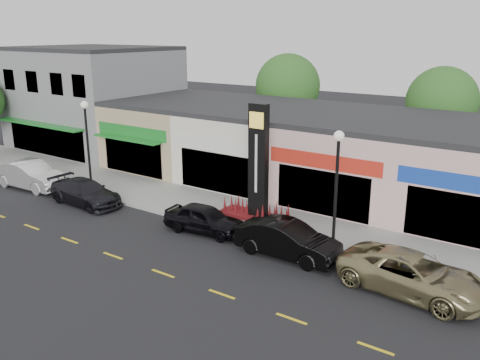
{
  "coord_description": "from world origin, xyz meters",
  "views": [
    {
      "loc": [
        16.3,
        -16.74,
        9.6
      ],
      "look_at": [
        2.01,
        4.0,
        2.13
      ],
      "focal_mm": 38.0,
      "sensor_mm": 36.0,
      "label": 1
    }
  ],
  "objects_px": {
    "pylon_sign": "(258,180)",
    "car_white_van": "(31,175)",
    "lamp_east_near": "(336,181)",
    "car_dark_sedan": "(85,192)",
    "lamp_west_near": "(87,137)",
    "car_black_conv": "(288,240)",
    "car_gold_suv": "(412,274)",
    "car_black_sedan": "(204,219)"
  },
  "relations": [
    {
      "from": "car_gold_suv",
      "to": "pylon_sign",
      "type": "bearing_deg",
      "value": 77.0
    },
    {
      "from": "lamp_west_near",
      "to": "pylon_sign",
      "type": "bearing_deg",
      "value": 8.77
    },
    {
      "from": "lamp_east_near",
      "to": "car_dark_sedan",
      "type": "xyz_separation_m",
      "value": [
        -14.57,
        -1.59,
        -2.78
      ]
    },
    {
      "from": "car_white_van",
      "to": "car_black_conv",
      "type": "distance_m",
      "value": 18.28
    },
    {
      "from": "car_white_van",
      "to": "car_gold_suv",
      "type": "bearing_deg",
      "value": -93.56
    },
    {
      "from": "lamp_west_near",
      "to": "car_black_sedan",
      "type": "distance_m",
      "value": 10.07
    },
    {
      "from": "lamp_west_near",
      "to": "car_gold_suv",
      "type": "height_order",
      "value": "lamp_west_near"
    },
    {
      "from": "pylon_sign",
      "to": "car_dark_sedan",
      "type": "bearing_deg",
      "value": -161.06
    },
    {
      "from": "car_black_sedan",
      "to": "pylon_sign",
      "type": "bearing_deg",
      "value": -32.58
    },
    {
      "from": "car_dark_sedan",
      "to": "car_black_sedan",
      "type": "bearing_deg",
      "value": -84.12
    },
    {
      "from": "car_white_van",
      "to": "car_gold_suv",
      "type": "relative_size",
      "value": 0.94
    },
    {
      "from": "pylon_sign",
      "to": "car_white_van",
      "type": "distance_m",
      "value": 15.3
    },
    {
      "from": "lamp_east_near",
      "to": "car_gold_suv",
      "type": "bearing_deg",
      "value": -18.75
    },
    {
      "from": "lamp_west_near",
      "to": "car_dark_sedan",
      "type": "bearing_deg",
      "value": -48.02
    },
    {
      "from": "lamp_west_near",
      "to": "car_black_sedan",
      "type": "relative_size",
      "value": 1.33
    },
    {
      "from": "car_dark_sedan",
      "to": "car_black_sedan",
      "type": "xyz_separation_m",
      "value": [
        8.2,
        0.56,
        0.0
      ]
    },
    {
      "from": "pylon_sign",
      "to": "car_black_conv",
      "type": "bearing_deg",
      "value": -40.29
    },
    {
      "from": "car_black_conv",
      "to": "car_gold_suv",
      "type": "distance_m",
      "value": 5.46
    },
    {
      "from": "pylon_sign",
      "to": "car_black_conv",
      "type": "height_order",
      "value": "pylon_sign"
    },
    {
      "from": "lamp_west_near",
      "to": "car_dark_sedan",
      "type": "relative_size",
      "value": 1.13
    },
    {
      "from": "car_dark_sedan",
      "to": "car_gold_suv",
      "type": "relative_size",
      "value": 0.87
    },
    {
      "from": "car_white_van",
      "to": "car_dark_sedan",
      "type": "relative_size",
      "value": 1.08
    },
    {
      "from": "lamp_west_near",
      "to": "lamp_east_near",
      "type": "xyz_separation_m",
      "value": [
        16.0,
        0.0,
        0.0
      ]
    },
    {
      "from": "car_black_sedan",
      "to": "car_white_van",
      "type": "bearing_deg",
      "value": 86.11
    },
    {
      "from": "pylon_sign",
      "to": "car_black_sedan",
      "type": "xyz_separation_m",
      "value": [
        -1.37,
        -2.73,
        -1.57
      ]
    },
    {
      "from": "lamp_east_near",
      "to": "car_white_van",
      "type": "distance_m",
      "value": 20.12
    },
    {
      "from": "pylon_sign",
      "to": "car_dark_sedan",
      "type": "distance_m",
      "value": 10.24
    },
    {
      "from": "car_dark_sedan",
      "to": "car_gold_suv",
      "type": "xyz_separation_m",
      "value": [
        18.4,
        0.29,
        0.07
      ]
    },
    {
      "from": "lamp_west_near",
      "to": "car_gold_suv",
      "type": "xyz_separation_m",
      "value": [
        19.83,
        -1.3,
        -2.71
      ]
    },
    {
      "from": "pylon_sign",
      "to": "car_white_van",
      "type": "xyz_separation_m",
      "value": [
        -14.89,
        -3.2,
        -1.42
      ]
    },
    {
      "from": "pylon_sign",
      "to": "car_black_conv",
      "type": "xyz_separation_m",
      "value": [
        3.38,
        -2.86,
        -1.49
      ]
    },
    {
      "from": "car_black_sedan",
      "to": "car_gold_suv",
      "type": "xyz_separation_m",
      "value": [
        10.21,
        -0.27,
        0.07
      ]
    },
    {
      "from": "lamp_east_near",
      "to": "car_gold_suv",
      "type": "distance_m",
      "value": 4.87
    },
    {
      "from": "pylon_sign",
      "to": "car_white_van",
      "type": "height_order",
      "value": "pylon_sign"
    },
    {
      "from": "lamp_east_near",
      "to": "car_black_sedan",
      "type": "relative_size",
      "value": 1.33
    },
    {
      "from": "car_dark_sedan",
      "to": "car_black_conv",
      "type": "relative_size",
      "value": 1.01
    },
    {
      "from": "lamp_west_near",
      "to": "car_white_van",
      "type": "relative_size",
      "value": 1.05
    },
    {
      "from": "lamp_west_near",
      "to": "car_dark_sedan",
      "type": "height_order",
      "value": "lamp_west_near"
    },
    {
      "from": "car_black_conv",
      "to": "car_gold_suv",
      "type": "height_order",
      "value": "car_black_conv"
    },
    {
      "from": "lamp_east_near",
      "to": "car_black_conv",
      "type": "bearing_deg",
      "value": -144.29
    },
    {
      "from": "lamp_west_near",
      "to": "pylon_sign",
      "type": "xyz_separation_m",
      "value": [
        11.0,
        1.7,
        -1.2
      ]
    },
    {
      "from": "lamp_east_near",
      "to": "pylon_sign",
      "type": "distance_m",
      "value": 5.42
    }
  ]
}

